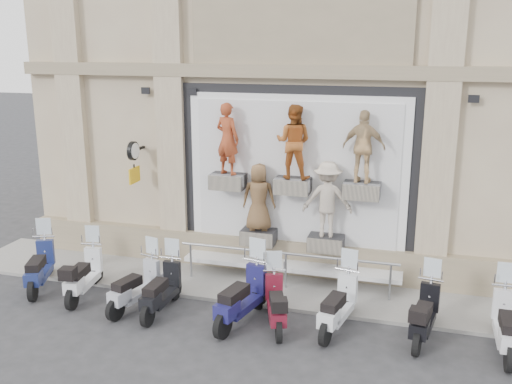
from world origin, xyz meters
TOP-DOWN VIEW (x-y plane):
  - ground at (0.00, 0.00)m, footprint 90.00×90.00m
  - sidewalk at (0.00, 2.10)m, footprint 16.00×2.20m
  - building at (0.00, 7.00)m, footprint 14.00×8.60m
  - shop_vitrine at (0.08, 2.75)m, footprint 5.60×0.83m
  - guard_rail at (0.00, 2.00)m, footprint 5.06×0.10m
  - clock_sign_bracket at (-3.90, 2.47)m, footprint 0.10×0.80m
  - scooter_a at (-5.42, 0.59)m, footprint 1.18×1.91m
  - scooter_b at (-4.22, 0.50)m, footprint 0.78×1.85m
  - scooter_c at (-2.83, 0.27)m, footprint 0.91×1.82m
  - scooter_d at (-2.24, 0.26)m, footprint 0.54×1.77m
  - scooter_e at (-0.49, 0.27)m, footprint 1.00×2.04m
  - scooter_f at (0.20, 0.32)m, footprint 1.02×1.77m
  - scooter_g at (1.39, 0.51)m, footprint 0.88×1.90m
  - scooter_h at (3.01, 0.59)m, footprint 0.80×1.83m
  - scooter_i at (4.43, 0.54)m, footprint 0.55×1.85m

SIDE VIEW (x-z plane):
  - ground at x=0.00m, z-range 0.00..0.00m
  - sidewalk at x=0.00m, z-range 0.00..0.08m
  - guard_rail at x=0.00m, z-range 0.00..0.93m
  - scooter_f at x=0.20m, z-range 0.00..1.38m
  - scooter_c at x=-2.83m, z-range 0.00..1.42m
  - scooter_d at x=-2.24m, z-range 0.00..1.43m
  - scooter_h at x=3.01m, z-range 0.00..1.44m
  - scooter_b at x=-4.22m, z-range 0.00..1.46m
  - scooter_g at x=1.39m, z-range 0.00..1.49m
  - scooter_a at x=-5.42m, z-range 0.00..1.50m
  - scooter_i at x=4.43m, z-range 0.00..1.50m
  - scooter_e at x=-0.49m, z-range 0.00..1.60m
  - shop_vitrine at x=0.08m, z-range 0.23..4.53m
  - clock_sign_bracket at x=-3.90m, z-range 2.29..3.31m
  - building at x=0.00m, z-range 0.00..12.00m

